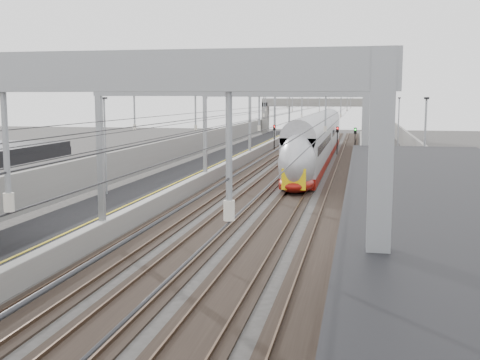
% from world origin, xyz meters
% --- Properties ---
extents(platform_left, '(4.00, 120.00, 1.00)m').
position_xyz_m(platform_left, '(-8.00, 45.00, 0.50)').
color(platform_left, black).
rests_on(platform_left, ground).
extents(platform_right, '(4.00, 120.00, 1.00)m').
position_xyz_m(platform_right, '(8.00, 45.00, 0.50)').
color(platform_right, black).
rests_on(platform_right, ground).
extents(tracks, '(11.40, 140.00, 0.20)m').
position_xyz_m(tracks, '(0.00, 45.00, 0.05)').
color(tracks, black).
rests_on(tracks, ground).
extents(overhead_line, '(13.00, 140.00, 6.60)m').
position_xyz_m(overhead_line, '(0.00, 51.62, 6.14)').
color(overhead_line, gray).
rests_on(overhead_line, platform_left).
extents(overbridge, '(22.00, 2.20, 6.90)m').
position_xyz_m(overbridge, '(0.00, 100.00, 5.31)').
color(overbridge, gray).
rests_on(overbridge, ground).
extents(wall_left, '(0.30, 120.00, 3.20)m').
position_xyz_m(wall_left, '(-11.20, 45.00, 1.60)').
color(wall_left, gray).
rests_on(wall_left, ground).
extents(wall_right, '(0.30, 120.00, 3.20)m').
position_xyz_m(wall_right, '(11.20, 45.00, 1.60)').
color(wall_right, gray).
rests_on(wall_right, ground).
extents(train, '(2.73, 49.83, 4.32)m').
position_xyz_m(train, '(1.50, 59.95, 2.12)').
color(train, maroon).
rests_on(train, ground).
extents(signal_green, '(0.32, 0.32, 3.48)m').
position_xyz_m(signal_green, '(-5.20, 73.93, 2.42)').
color(signal_green, black).
rests_on(signal_green, ground).
extents(signal_red_near, '(0.32, 0.32, 3.48)m').
position_xyz_m(signal_red_near, '(3.20, 70.56, 2.42)').
color(signal_red_near, black).
rests_on(signal_red_near, ground).
extents(signal_red_far, '(0.32, 0.32, 3.48)m').
position_xyz_m(signal_red_far, '(5.40, 68.20, 2.42)').
color(signal_red_far, black).
rests_on(signal_red_far, ground).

